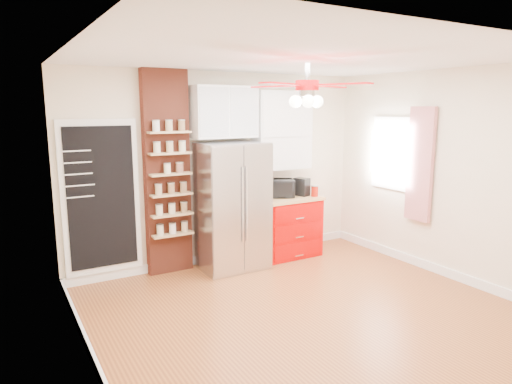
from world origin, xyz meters
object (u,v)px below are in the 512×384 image
ceiling_fan (307,86)px  coffee_maker (302,187)px  fridge (231,206)px  pantry_jar_oats (167,169)px  toaster_oven (277,188)px  canister_left (315,191)px  red_cabinet (287,226)px

ceiling_fan → coffee_maker: size_ratio=5.24×
fridge → pantry_jar_oats: 1.03m
toaster_oven → canister_left: 0.56m
pantry_jar_oats → fridge: bearing=-8.7°
ceiling_fan → toaster_oven: size_ratio=2.95×
toaster_oven → pantry_jar_oats: bearing=-156.2°
pantry_jar_oats → coffee_maker: bearing=-2.9°
coffee_maker → canister_left: coffee_maker is taller
ceiling_fan → toaster_oven: ceiling_fan is taller
red_cabinet → coffee_maker: coffee_maker is taller
pantry_jar_oats → canister_left: bearing=-6.6°
coffee_maker → red_cabinet: bearing=155.8°
red_cabinet → toaster_oven: bearing=153.2°
canister_left → coffee_maker: bearing=130.9°
fridge → ceiling_fan: size_ratio=1.25×
coffee_maker → toaster_oven: bearing=147.5°
ceiling_fan → canister_left: 2.46m
fridge → pantry_jar_oats: fridge is taller
canister_left → fridge: bearing=174.8°
toaster_oven → coffee_maker: bearing=10.6°
red_cabinet → pantry_jar_oats: bearing=177.5°
red_cabinet → canister_left: bearing=-25.0°
coffee_maker → pantry_jar_oats: pantry_jar_oats is taller
ceiling_fan → canister_left: bearing=49.4°
fridge → red_cabinet: (0.97, 0.05, -0.42)m
fridge → pantry_jar_oats: size_ratio=14.15×
red_cabinet → canister_left: 0.67m
coffee_maker → pantry_jar_oats: (-2.06, 0.10, 0.40)m
ceiling_fan → fridge: bearing=91.8°
red_cabinet → ceiling_fan: (-0.92, -1.68, 1.97)m
toaster_oven → canister_left: bearing=-1.3°
coffee_maker → canister_left: size_ratio=1.73×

